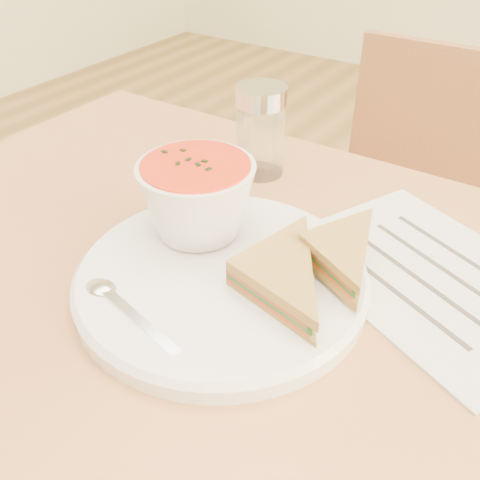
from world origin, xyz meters
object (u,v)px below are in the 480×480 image
Objects in this scene: plate at (221,279)px; condiment_shaker at (260,131)px; soup_bowl at (197,202)px; chair_far at (389,254)px.

condiment_shaker is (-0.10, 0.23, 0.05)m from plate.
soup_bowl reaches higher than plate.
soup_bowl is 0.19m from condiment_shaker.
soup_bowl is at bearing -78.93° from condiment_shaker.
soup_bowl reaches higher than chair_far.
soup_bowl is (-0.06, 0.04, 0.05)m from plate.
chair_far is 0.56m from condiment_shaker.
soup_bowl is at bearing 144.96° from plate.
plate is 2.44× the size of condiment_shaker.
condiment_shaker is at bearing 112.84° from plate.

